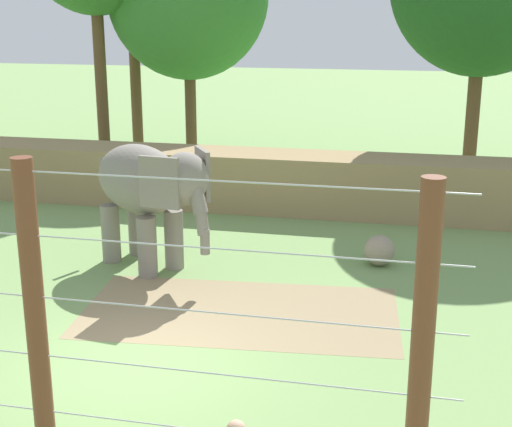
{
  "coord_description": "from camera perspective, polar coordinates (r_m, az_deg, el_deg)",
  "views": [
    {
      "loc": [
        4.42,
        -10.57,
        5.88
      ],
      "look_at": [
        1.05,
        4.75,
        1.4
      ],
      "focal_mm": 51.33,
      "sensor_mm": 36.0,
      "label": 1
    }
  ],
  "objects": [
    {
      "name": "ground_plane",
      "position": [
        12.88,
        -9.32,
        -11.46
      ],
      "size": [
        120.0,
        120.0,
        0.0
      ],
      "primitive_type": "plane",
      "color": "#759956"
    },
    {
      "name": "dirt_patch",
      "position": [
        14.68,
        -1.26,
        -7.67
      ],
      "size": [
        6.49,
        3.81,
        0.01
      ],
      "primitive_type": "cube",
      "rotation": [
        0.0,
        0.0,
        0.09
      ],
      "color": "#937F5B",
      "rests_on": "ground"
    },
    {
      "name": "elephant",
      "position": [
        16.67,
        -8.44,
        2.05
      ],
      "size": [
        3.53,
        2.88,
        2.91
      ],
      "color": "gray",
      "rests_on": "ground"
    },
    {
      "name": "embankment_wall",
      "position": [
        21.78,
        0.36,
        2.57
      ],
      "size": [
        36.0,
        1.8,
        1.69
      ],
      "primitive_type": "cube",
      "color": "#997F56",
      "rests_on": "ground"
    },
    {
      "name": "cable_fence",
      "position": [
        9.71,
        -16.31,
        -7.81
      ],
      "size": [
        10.28,
        0.27,
        4.14
      ],
      "color": "brown",
      "rests_on": "ground"
    },
    {
      "name": "enrichment_ball",
      "position": [
        17.34,
        9.59,
        -2.85
      ],
      "size": [
        0.72,
        0.72,
        0.72
      ],
      "primitive_type": "sphere",
      "color": "gray",
      "rests_on": "ground"
    }
  ]
}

